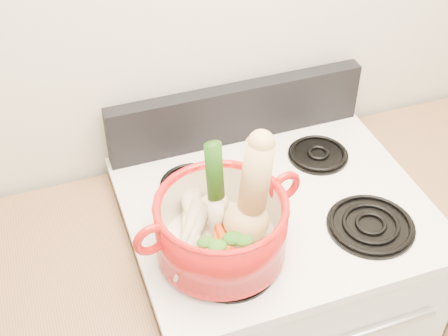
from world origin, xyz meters
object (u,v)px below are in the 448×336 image
object	(u,v)px
leek	(216,191)
dutch_oven	(221,227)
stove_body	(268,315)
squash	(247,193)

from	to	relation	value
leek	dutch_oven	bearing A→B (deg)	-93.67
stove_body	dutch_oven	xyz separation A→B (m)	(-0.20, -0.12, 0.58)
dutch_oven	squash	xyz separation A→B (m)	(0.06, -0.01, 0.09)
squash	dutch_oven	bearing A→B (deg)	176.88
stove_body	leek	world-z (taller)	leek
stove_body	dutch_oven	world-z (taller)	dutch_oven
dutch_oven	leek	world-z (taller)	leek
stove_body	squash	size ratio (longest dim) A/B	3.30
stove_body	dutch_oven	size ratio (longest dim) A/B	2.99
stove_body	leek	size ratio (longest dim) A/B	3.43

